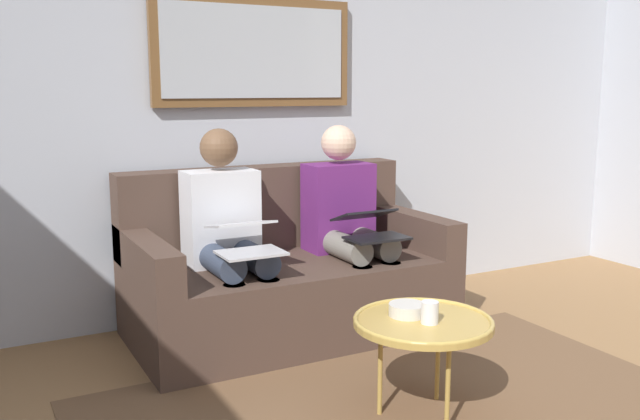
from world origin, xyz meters
TOP-DOWN VIEW (x-y plane):
  - wall_rear at (0.00, -2.60)m, footprint 6.00×0.12m
  - couch at (0.00, -2.12)m, footprint 1.71×0.90m
  - framed_mirror at (0.00, -2.51)m, footprint 1.22×0.05m
  - coffee_table at (-0.05, -0.90)m, footprint 0.57×0.57m
  - cup at (-0.05, -0.86)m, footprint 0.07×0.07m
  - bowl at (-0.03, -0.98)m, footprint 0.15×0.15m
  - person_left at (-0.36, -2.05)m, footprint 0.38×0.58m
  - laptop_black at (-0.36, -1.80)m, footprint 0.32×0.33m
  - person_right at (0.36, -2.05)m, footprint 0.38×0.58m
  - laptop_silver at (0.36, -1.80)m, footprint 0.31×0.36m

SIDE VIEW (x-z plane):
  - couch at x=0.00m, z-range -0.14..0.76m
  - coffee_table at x=-0.05m, z-range 0.19..0.62m
  - bowl at x=-0.03m, z-range 0.42..0.47m
  - cup at x=-0.05m, z-range 0.42..0.51m
  - person_left at x=-0.36m, z-range 0.04..1.18m
  - person_right at x=0.36m, z-range 0.04..1.18m
  - laptop_black at x=-0.36m, z-range 0.55..0.70m
  - laptop_silver at x=0.36m, z-range 0.56..0.71m
  - wall_rear at x=0.00m, z-range 0.00..2.60m
  - framed_mirror at x=0.00m, z-range 1.24..1.86m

